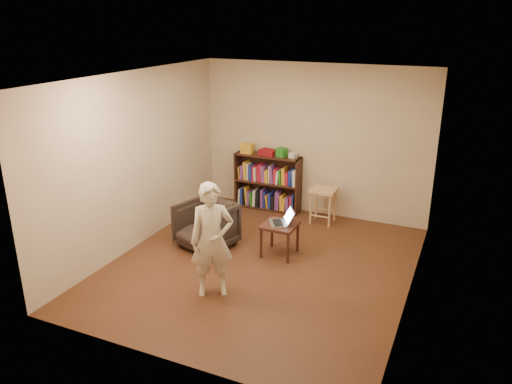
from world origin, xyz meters
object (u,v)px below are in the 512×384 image
at_px(stool, 323,195).
at_px(side_table, 280,229).
at_px(laptop, 282,220).
at_px(person, 212,240).
at_px(armchair, 206,225).
at_px(bookshelf, 268,185).

xyz_separation_m(stool, side_table, (-0.22, -1.43, -0.08)).
height_order(laptop, person, person).
relative_size(laptop, person, 0.31).
xyz_separation_m(armchair, person, (0.74, -1.14, 0.38)).
bearing_deg(side_table, armchair, -169.72).
bearing_deg(armchair, side_table, 26.68).
bearing_deg(laptop, armchair, -109.91).
xyz_separation_m(bookshelf, stool, (1.10, -0.23, 0.04)).
height_order(side_table, laptop, laptop).
height_order(bookshelf, stool, bookshelf).
xyz_separation_m(bookshelf, armchair, (-0.22, -1.86, -0.09)).
bearing_deg(laptop, side_table, -79.97).
bearing_deg(side_table, bookshelf, 118.06).
bearing_deg(stool, armchair, -129.12).
bearing_deg(armchair, bookshelf, 99.54).
height_order(side_table, person, person).
bearing_deg(side_table, laptop, 41.22).
distance_m(armchair, person, 1.42).
height_order(stool, person, person).
distance_m(bookshelf, side_table, 1.88).
xyz_separation_m(bookshelf, person, (0.52, -3.00, 0.29)).
height_order(armchair, person, person).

